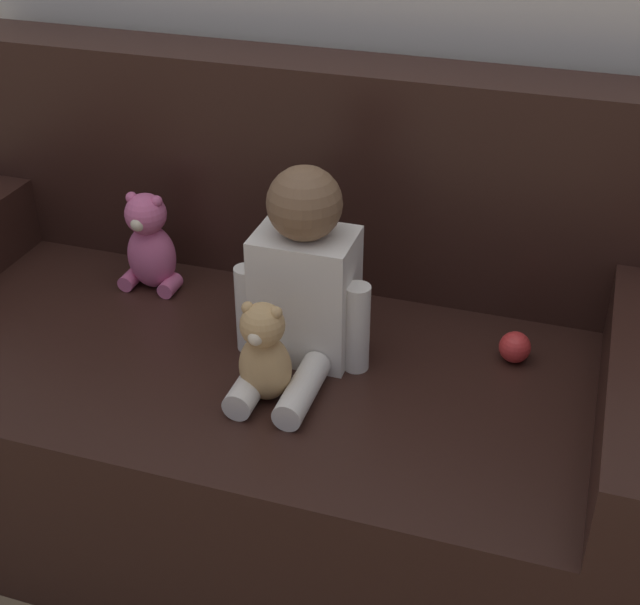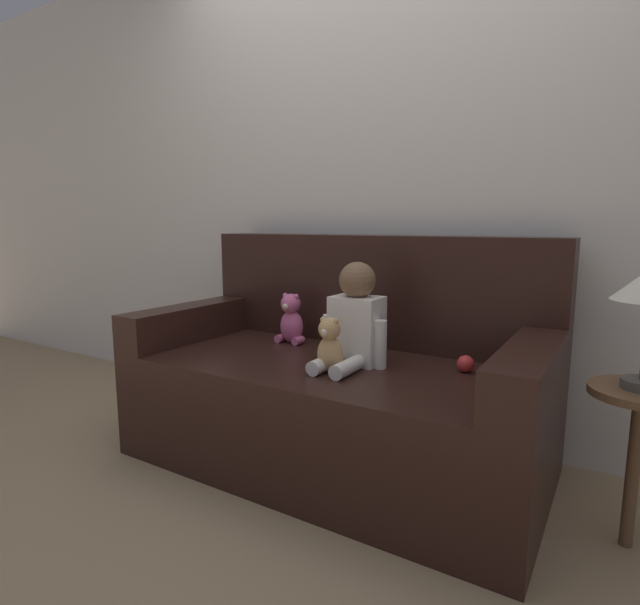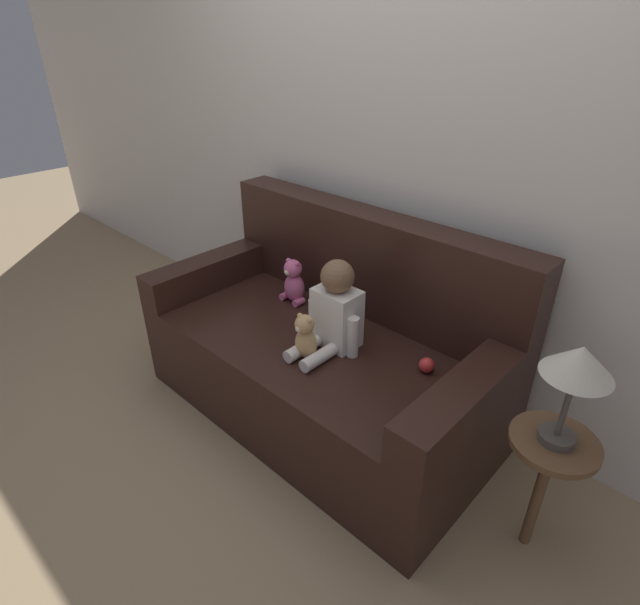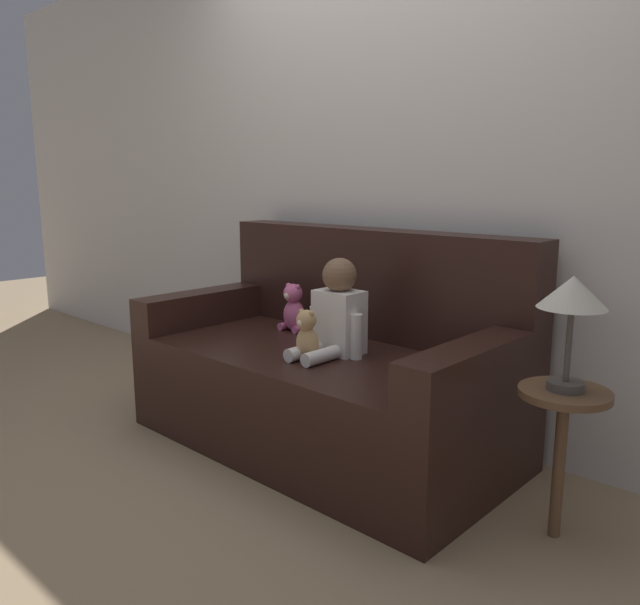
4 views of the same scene
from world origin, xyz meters
The scene contains 7 objects.
ground_plane centered at (0.00, 0.00, 0.00)m, with size 12.00×12.00×0.00m, color #9E8460.
wall_back centered at (0.00, 0.53, 1.30)m, with size 8.00×0.05×2.60m.
couch centered at (0.00, 0.06, 0.33)m, with size 1.72×0.88×0.97m.
person_baby centered at (0.11, -0.02, 0.64)m, with size 0.29×0.33×0.41m.
teddy_bear_brown centered at (0.08, -0.18, 0.57)m, with size 0.10×0.10×0.21m.
plush_toy_side centered at (-0.32, 0.14, 0.57)m, with size 0.14×0.11×0.24m.
toy_ball centered at (0.53, 0.10, 0.50)m, with size 0.07×0.07×0.07m.
Camera 2 is at (1.03, -1.77, 1.03)m, focal length 28.00 mm.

